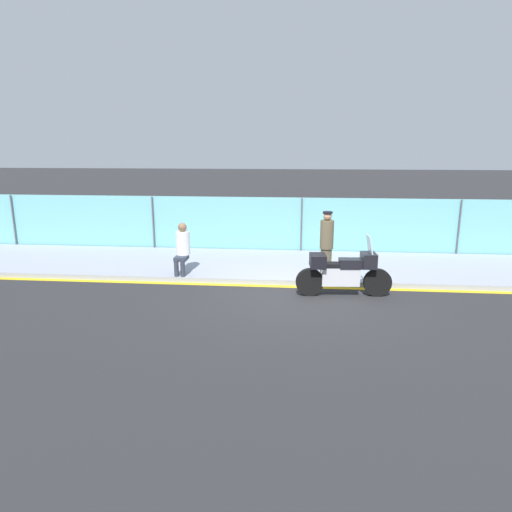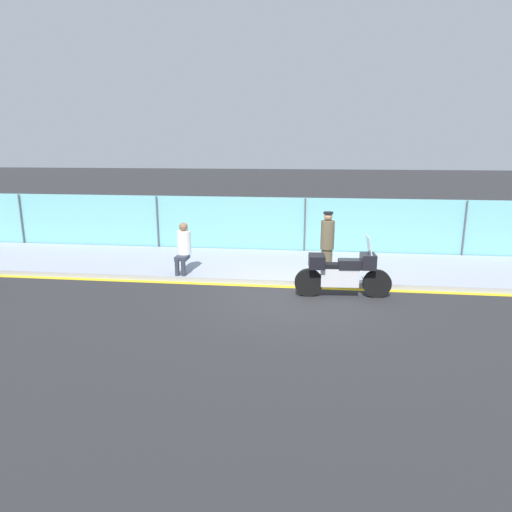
{
  "view_description": "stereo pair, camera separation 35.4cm",
  "coord_description": "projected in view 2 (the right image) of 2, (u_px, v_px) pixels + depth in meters",
  "views": [
    {
      "loc": [
        -0.09,
        -10.13,
        3.44
      ],
      "look_at": [
        -1.15,
        1.03,
        0.73
      ],
      "focal_mm": 32.0,
      "sensor_mm": 36.0,
      "label": 1
    },
    {
      "loc": [
        0.26,
        -10.09,
        3.44
      ],
      "look_at": [
        -1.15,
        1.03,
        0.73
      ],
      "focal_mm": 32.0,
      "sensor_mm": 36.0,
      "label": 2
    }
  ],
  "objects": [
    {
      "name": "curb_paint_stripe",
      "position": [
        301.0,
        287.0,
        11.38
      ],
      "size": [
        36.25,
        0.18,
        0.01
      ],
      "color": "gold",
      "rests_on": "ground_plane"
    },
    {
      "name": "sidewalk",
      "position": [
        303.0,
        266.0,
        13.11
      ],
      "size": [
        36.25,
        3.45,
        0.13
      ],
      "color": "#8E93A3",
      "rests_on": "ground_plane"
    },
    {
      "name": "storefront_fence",
      "position": [
        305.0,
        226.0,
        14.66
      ],
      "size": [
        34.44,
        0.17,
        1.83
      ],
      "color": "#6BB2B7",
      "rests_on": "ground_plane"
    },
    {
      "name": "officer_standing",
      "position": [
        327.0,
        244.0,
        11.67
      ],
      "size": [
        0.35,
        0.35,
        1.69
      ],
      "color": "brown",
      "rests_on": "sidewalk"
    },
    {
      "name": "ground_plane",
      "position": [
        299.0,
        298.0,
        10.57
      ],
      "size": [
        120.0,
        120.0,
        0.0
      ],
      "primitive_type": "plane",
      "color": "#262628"
    },
    {
      "name": "person_seated_on_curb",
      "position": [
        183.0,
        245.0,
        12.1
      ],
      "size": [
        0.37,
        0.68,
        1.34
      ],
      "color": "#2D3342",
      "rests_on": "sidewalk"
    },
    {
      "name": "motorcycle",
      "position": [
        342.0,
        272.0,
        10.56
      ],
      "size": [
        2.24,
        0.59,
        1.45
      ],
      "rotation": [
        0.0,
        0.0,
        0.07
      ],
      "color": "black",
      "rests_on": "ground_plane"
    }
  ]
}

